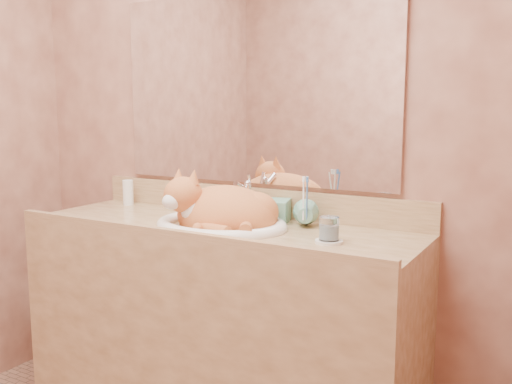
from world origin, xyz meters
The scene contains 12 objects.
wall_back centered at (0.00, 1.00, 1.25)m, with size 2.40×0.02×2.50m, color brown.
vanity_counter centered at (0.00, 0.72, 0.42)m, with size 1.60×0.55×0.85m, color olive, non-canonical shape.
mirror centered at (0.00, 0.99, 1.39)m, with size 1.30×0.02×0.80m, color white.
sink_basin centered at (0.03, 0.70, 0.93)m, with size 0.53×0.44×0.16m, color white, non-canonical shape.
faucet centered at (0.03, 0.91, 0.94)m, with size 0.04×0.12×0.17m, color white, non-canonical shape.
cat centered at (0.02, 0.72, 0.92)m, with size 0.43×0.35×0.23m, color #B85B2A, non-canonical shape.
soap_dispenser centered at (0.19, 0.84, 0.95)m, with size 0.09×0.09×0.20m, color #65A289.
toothbrush_cup centered at (0.33, 0.83, 0.90)m, with size 0.10×0.10×0.10m, color #65A289.
toothbrushes centered at (0.33, 0.83, 0.97)m, with size 0.03×0.03×0.21m, color white, non-canonical shape.
saucer centered at (0.49, 0.67, 0.85)m, with size 0.10×0.10×0.01m, color white.
water_glass centered at (0.49, 0.67, 0.90)m, with size 0.07×0.07×0.08m, color silver.
lotion_bottle centered at (-0.64, 0.91, 0.91)m, with size 0.05×0.05×0.12m, color white.
Camera 1 is at (1.23, -1.11, 1.32)m, focal length 40.00 mm.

